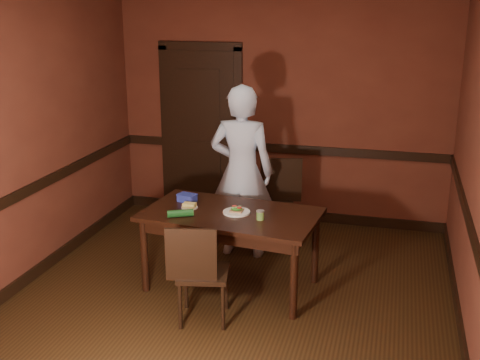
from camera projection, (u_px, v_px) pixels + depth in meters
The scene contains 21 objects.
floor at pixel (230, 300), 5.50m from camera, with size 4.00×4.50×0.01m, color black.
wall_back at pixel (281, 112), 7.19m from camera, with size 4.00×0.02×2.70m, color #5F2B1C.
wall_front at pixel (107, 268), 3.02m from camera, with size 4.00×0.02×2.70m, color #5F2B1C.
wall_left at pixel (23, 144), 5.60m from camera, with size 0.02×4.50×2.70m, color #5F2B1C.
wall_right at pixel (480, 175), 4.61m from camera, with size 0.02×4.50×2.70m, color #5F2B1C.
dado_back at pixel (280, 148), 7.30m from camera, with size 4.00×0.03×0.10m, color black.
dado_left at pixel (30, 190), 5.73m from camera, with size 0.03×4.50×0.10m, color black.
dado_right at pixel (471, 229), 4.74m from camera, with size 0.03×4.50×0.10m, color black.
baseboard_back at pixel (279, 213), 7.55m from camera, with size 4.00×0.03×0.12m, color black.
baseboard_left at pixel (38, 270), 5.97m from camera, with size 0.03×4.50×0.12m, color black.
baseboard_right at pixel (460, 324), 4.99m from camera, with size 0.03×4.50×0.12m, color black.
door at pixel (201, 129), 7.48m from camera, with size 1.05×0.07×2.20m.
dining_table at pixel (231, 250), 5.67m from camera, with size 1.60×0.90×0.75m, color black.
chair_far at pixel (273, 206), 6.51m from camera, with size 0.46×0.46×0.98m, color black, non-canonical shape.
chair_near at pixel (203, 271), 5.06m from camera, with size 0.42×0.42×0.89m, color black, non-canonical shape.
person at pixel (242, 172), 6.26m from camera, with size 0.67×0.44×1.83m, color silver.
sandwich_plate at pixel (237, 211), 5.54m from camera, with size 0.25×0.25×0.06m.
sauce_jar at pixel (260, 215), 5.36m from camera, with size 0.07×0.07×0.09m.
cheese_saucer at pixel (189, 206), 5.66m from camera, with size 0.16×0.16×0.05m.
food_tub at pixel (187, 198), 5.84m from camera, with size 0.20×0.16×0.07m.
wrapped_veg at pixel (180, 213), 5.44m from camera, with size 0.07×0.07×0.24m, color #174B1B.
Camera 1 is at (1.36, -4.75, 2.65)m, focal length 45.00 mm.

